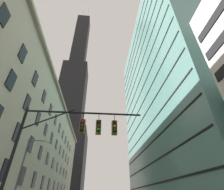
# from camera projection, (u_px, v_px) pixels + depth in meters

# --- Properties ---
(station_building) EXTENTS (16.30, 71.86, 23.52)m
(station_building) POSITION_uv_depth(u_px,v_px,m) (16.00, 143.00, 35.04)
(station_building) COLOR #B2A88E
(station_building) RESTS_ON ground
(dark_skyscraper) EXTENTS (26.04, 26.04, 182.03)m
(dark_skyscraper) POSITION_uv_depth(u_px,v_px,m) (70.00, 110.00, 109.24)
(dark_skyscraper) COLOR black
(dark_skyscraper) RESTS_ON ground
(glass_office_midrise) EXTENTS (19.99, 49.16, 57.66)m
(glass_office_midrise) POSITION_uv_depth(u_px,v_px,m) (172.00, 92.00, 49.16)
(glass_office_midrise) COLOR slate
(glass_office_midrise) RESTS_ON ground
(traffic_signal_mast) EXTENTS (8.84, 0.63, 7.09)m
(traffic_signal_mast) POSITION_uv_depth(u_px,v_px,m) (76.00, 133.00, 11.43)
(traffic_signal_mast) COLOR black
(traffic_signal_mast) RESTS_ON sidewalk_left
(street_lamppost) EXTENTS (2.48, 0.32, 7.03)m
(street_lamppost) POSITION_uv_depth(u_px,v_px,m) (26.00, 165.00, 16.99)
(street_lamppost) COLOR #47474C
(street_lamppost) RESTS_ON sidewalk_left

